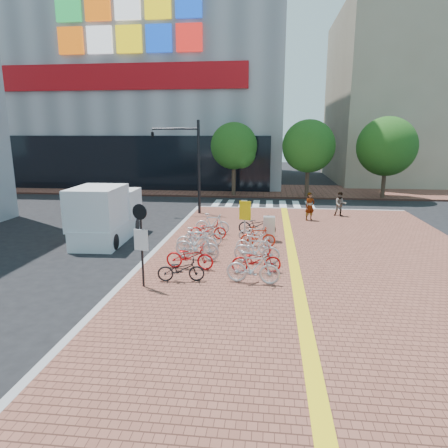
# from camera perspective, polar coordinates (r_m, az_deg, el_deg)

# --- Properties ---
(ground) EXTENTS (120.00, 120.00, 0.00)m
(ground) POSITION_cam_1_polar(r_m,az_deg,el_deg) (16.33, 2.83, -5.73)
(ground) COLOR black
(ground) RESTS_ON ground
(sidewalk) EXTENTS (14.00, 34.00, 0.15)m
(sidewalk) POSITION_cam_1_polar(r_m,az_deg,el_deg) (11.81, 16.25, -13.38)
(sidewalk) COLOR brown
(sidewalk) RESTS_ON ground
(tactile_strip) EXTENTS (0.40, 34.00, 0.01)m
(tactile_strip) POSITION_cam_1_polar(r_m,az_deg,el_deg) (11.64, 11.29, -13.05)
(tactile_strip) COLOR yellow
(tactile_strip) RESTS_ON sidewalk
(kerb_west) EXTENTS (0.25, 34.00, 0.15)m
(kerb_west) POSITION_cam_1_polar(r_m,az_deg,el_deg) (12.65, -17.58, -11.66)
(kerb_west) COLOR gray
(kerb_west) RESTS_ON ground
(kerb_north) EXTENTS (14.00, 0.25, 0.15)m
(kerb_north) POSITION_cam_1_polar(r_m,az_deg,el_deg) (28.00, 10.60, 2.07)
(kerb_north) COLOR gray
(kerb_north) RESTS_ON ground
(far_sidewalk) EXTENTS (70.00, 8.00, 0.15)m
(far_sidewalk) POSITION_cam_1_polar(r_m,az_deg,el_deg) (36.82, 4.98, 4.78)
(far_sidewalk) COLOR brown
(far_sidewalk) RESTS_ON ground
(department_store) EXTENTS (36.00, 24.27, 28.00)m
(department_store) POSITION_cam_1_polar(r_m,az_deg,el_deg) (51.10, -14.03, 22.35)
(department_store) COLOR gray
(department_store) RESTS_ON ground
(building_beige) EXTENTS (20.00, 18.00, 18.00)m
(building_beige) POSITION_cam_1_polar(r_m,az_deg,el_deg) (50.56, 27.30, 15.76)
(building_beige) COLOR gray
(building_beige) RESTS_ON ground
(crosswalk) EXTENTS (7.50, 4.00, 0.01)m
(crosswalk) POSITION_cam_1_polar(r_m,az_deg,el_deg) (29.91, 5.55, 2.77)
(crosswalk) COLOR silver
(crosswalk) RESTS_ON ground
(street_trees) EXTENTS (16.20, 4.60, 6.35)m
(street_trees) POSITION_cam_1_polar(r_m,az_deg,el_deg) (33.17, 13.83, 10.56)
(street_trees) COLOR #38281E
(street_trees) RESTS_ON far_sidewalk
(bike_0) EXTENTS (1.70, 0.80, 0.86)m
(bike_0) POSITION_cam_1_polar(r_m,az_deg,el_deg) (14.01, -6.17, -6.46)
(bike_0) COLOR black
(bike_0) RESTS_ON sidewalk
(bike_1) EXTENTS (1.90, 0.80, 0.97)m
(bike_1) POSITION_cam_1_polar(r_m,az_deg,el_deg) (15.22, -4.93, -4.64)
(bike_1) COLOR red
(bike_1) RESTS_ON sidewalk
(bike_2) EXTENTS (1.99, 0.93, 1.15)m
(bike_2) POSITION_cam_1_polar(r_m,az_deg,el_deg) (16.29, -3.89, -3.12)
(bike_2) COLOR #B8B8BD
(bike_2) RESTS_ON sidewalk
(bike_3) EXTENTS (1.90, 0.73, 1.12)m
(bike_3) POSITION_cam_1_polar(r_m,az_deg,el_deg) (17.17, -3.92, -2.34)
(bike_3) COLOR white
(bike_3) RESTS_ON sidewalk
(bike_4) EXTENTS (1.77, 0.70, 0.91)m
(bike_4) POSITION_cam_1_polar(r_m,az_deg,el_deg) (18.34, -3.01, -1.67)
(bike_4) COLOR #ABACB0
(bike_4) RESTS_ON sidewalk
(bike_5) EXTENTS (1.82, 0.78, 0.93)m
(bike_5) POSITION_cam_1_polar(r_m,az_deg,el_deg) (19.43, -2.31, -0.81)
(bike_5) COLOR #B60E0D
(bike_5) RESTS_ON sidewalk
(bike_6) EXTENTS (1.80, 0.62, 1.06)m
(bike_6) POSITION_cam_1_polar(r_m,az_deg,el_deg) (20.39, -1.69, 0.04)
(bike_6) COLOR silver
(bike_6) RESTS_ON sidewalk
(bike_7) EXTENTS (1.91, 0.72, 1.12)m
(bike_7) POSITION_cam_1_polar(r_m,az_deg,el_deg) (13.73, 4.17, -6.26)
(bike_7) COLOR silver
(bike_7) RESTS_ON sidewalk
(bike_8) EXTENTS (1.91, 0.90, 0.96)m
(bike_8) POSITION_cam_1_polar(r_m,az_deg,el_deg) (14.80, 4.62, -5.16)
(bike_8) COLOR #A90C0C
(bike_8) RESTS_ON sidewalk
(bike_9) EXTENTS (1.94, 0.88, 1.13)m
(bike_9) POSITION_cam_1_polar(r_m,az_deg,el_deg) (15.82, 4.69, -3.66)
(bike_9) COLOR #BABABF
(bike_9) RESTS_ON sidewalk
(bike_10) EXTENTS (1.57, 0.58, 0.92)m
(bike_10) POSITION_cam_1_polar(r_m,az_deg,el_deg) (17.08, 4.25, -2.76)
(bike_10) COLOR white
(bike_10) RESTS_ON sidewalk
(bike_11) EXTENTS (1.61, 0.54, 0.95)m
(bike_11) POSITION_cam_1_polar(r_m,az_deg,el_deg) (18.08, 4.87, -1.84)
(bike_11) COLOR #A51D0B
(bike_11) RESTS_ON sidewalk
(bike_12) EXTENTS (1.69, 0.81, 0.85)m
(bike_12) POSITION_cam_1_polar(r_m,az_deg,el_deg) (19.16, 4.54, -1.15)
(bike_12) COLOR #A9A8AD
(bike_12) RESTS_ON sidewalk
(bike_13) EXTENTS (2.00, 0.95, 1.01)m
(bike_13) POSITION_cam_1_polar(r_m,az_deg,el_deg) (20.30, 4.75, -0.14)
(bike_13) COLOR black
(bike_13) RESTS_ON sidewalk
(pedestrian_a) EXTENTS (0.72, 0.63, 1.66)m
(pedestrian_a) POSITION_cam_1_polar(r_m,az_deg,el_deg) (24.09, 12.16, 2.47)
(pedestrian_a) COLOR gray
(pedestrian_a) RESTS_ON sidewalk
(pedestrian_b) EXTENTS (0.74, 0.58, 1.50)m
(pedestrian_b) POSITION_cam_1_polar(r_m,az_deg,el_deg) (25.86, 16.28, 2.75)
(pedestrian_b) COLOR #474C5A
(pedestrian_b) RESTS_ON sidewalk
(utility_box) EXTENTS (0.56, 0.42, 1.19)m
(utility_box) POSITION_cam_1_polar(r_m,az_deg,el_deg) (19.14, 6.44, -0.69)
(utility_box) COLOR silver
(utility_box) RESTS_ON sidewalk
(yellow_sign) EXTENTS (0.54, 0.20, 2.03)m
(yellow_sign) POSITION_cam_1_polar(r_m,az_deg,el_deg) (18.36, 2.98, 1.38)
(yellow_sign) COLOR #B7B7BC
(yellow_sign) RESTS_ON sidewalk
(notice_sign) EXTENTS (0.52, 0.19, 2.83)m
(notice_sign) POSITION_cam_1_polar(r_m,az_deg,el_deg) (13.32, -11.78, -1.60)
(notice_sign) COLOR black
(notice_sign) RESTS_ON sidewalk
(traffic_light_pole) EXTENTS (3.15, 1.21, 5.86)m
(traffic_light_pole) POSITION_cam_1_polar(r_m,az_deg,el_deg) (25.70, -6.67, 10.51)
(traffic_light_pole) COLOR black
(traffic_light_pole) RESTS_ON sidewalk
(box_truck) EXTENTS (2.27, 4.86, 2.76)m
(box_truck) POSITION_cam_1_polar(r_m,az_deg,el_deg) (20.40, -16.51, 1.29)
(box_truck) COLOR silver
(box_truck) RESTS_ON ground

